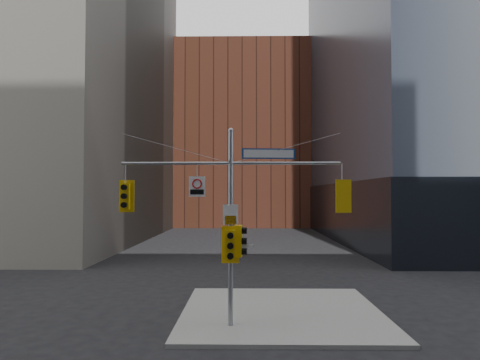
{
  "coord_description": "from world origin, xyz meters",
  "views": [
    {
      "loc": [
        0.56,
        -13.56,
        4.86
      ],
      "look_at": [
        0.34,
        2.0,
        5.39
      ],
      "focal_mm": 32.0,
      "sensor_mm": 36.0,
      "label": 1
    }
  ],
  "objects_px": {
    "traffic_light_east_arm": "(342,196)",
    "traffic_light_pole_front": "(230,245)",
    "traffic_light_pole_side": "(240,241)",
    "traffic_light_west_arm": "(125,196)",
    "regulatory_sign_arm": "(197,186)",
    "street_sign_blade": "(269,154)",
    "signal_assembly": "(231,207)"
  },
  "relations": [
    {
      "from": "traffic_light_pole_side",
      "to": "regulatory_sign_arm",
      "type": "distance_m",
      "value": 2.53
    },
    {
      "from": "signal_assembly",
      "to": "regulatory_sign_arm",
      "type": "xyz_separation_m",
      "value": [
        -1.23,
        -0.02,
        0.76
      ]
    },
    {
      "from": "traffic_light_pole_front",
      "to": "signal_assembly",
      "type": "bearing_deg",
      "value": 87.93
    },
    {
      "from": "traffic_light_pole_front",
      "to": "regulatory_sign_arm",
      "type": "distance_m",
      "value": 2.46
    },
    {
      "from": "signal_assembly",
      "to": "traffic_light_east_arm",
      "type": "bearing_deg",
      "value": 0.02
    },
    {
      "from": "signal_assembly",
      "to": "traffic_light_pole_front",
      "type": "distance_m",
      "value": 1.39
    },
    {
      "from": "traffic_light_west_arm",
      "to": "regulatory_sign_arm",
      "type": "xyz_separation_m",
      "value": [
        2.63,
        -0.03,
        0.37
      ]
    },
    {
      "from": "regulatory_sign_arm",
      "to": "traffic_light_east_arm",
      "type": "bearing_deg",
      "value": 4.3
    },
    {
      "from": "traffic_light_west_arm",
      "to": "traffic_light_east_arm",
      "type": "relative_size",
      "value": 0.99
    },
    {
      "from": "traffic_light_pole_side",
      "to": "traffic_light_pole_front",
      "type": "bearing_deg",
      "value": 135.41
    },
    {
      "from": "signal_assembly",
      "to": "street_sign_blade",
      "type": "relative_size",
      "value": 4.11
    },
    {
      "from": "traffic_light_pole_side",
      "to": "regulatory_sign_arm",
      "type": "xyz_separation_m",
      "value": [
        -1.55,
        -0.02,
        2.0
      ]
    },
    {
      "from": "traffic_light_west_arm",
      "to": "traffic_light_pole_side",
      "type": "distance_m",
      "value": 4.49
    },
    {
      "from": "traffic_light_pole_side",
      "to": "signal_assembly",
      "type": "bearing_deg",
      "value": 96.44
    },
    {
      "from": "traffic_light_pole_side",
      "to": "regulatory_sign_arm",
      "type": "bearing_deg",
      "value": 96.92
    },
    {
      "from": "traffic_light_west_arm",
      "to": "traffic_light_east_arm",
      "type": "height_order",
      "value": "traffic_light_east_arm"
    },
    {
      "from": "signal_assembly",
      "to": "traffic_light_west_arm",
      "type": "xyz_separation_m",
      "value": [
        -3.85,
        0.01,
        0.38
      ]
    },
    {
      "from": "signal_assembly",
      "to": "traffic_light_east_arm",
      "type": "distance_m",
      "value": 4.07
    },
    {
      "from": "traffic_light_east_arm",
      "to": "regulatory_sign_arm",
      "type": "xyz_separation_m",
      "value": [
        -5.28,
        -0.02,
        0.37
      ]
    },
    {
      "from": "street_sign_blade",
      "to": "traffic_light_pole_side",
      "type": "bearing_deg",
      "value": 175.83
    },
    {
      "from": "traffic_light_east_arm",
      "to": "traffic_light_pole_side",
      "type": "xyz_separation_m",
      "value": [
        -3.72,
        0.0,
        -1.63
      ]
    },
    {
      "from": "signal_assembly",
      "to": "regulatory_sign_arm",
      "type": "relative_size",
      "value": 10.83
    },
    {
      "from": "signal_assembly",
      "to": "traffic_light_pole_side",
      "type": "bearing_deg",
      "value": 0.34
    },
    {
      "from": "traffic_light_west_arm",
      "to": "traffic_light_east_arm",
      "type": "distance_m",
      "value": 7.9
    },
    {
      "from": "traffic_light_east_arm",
      "to": "regulatory_sign_arm",
      "type": "relative_size",
      "value": 1.62
    },
    {
      "from": "signal_assembly",
      "to": "traffic_light_west_arm",
      "type": "distance_m",
      "value": 3.87
    },
    {
      "from": "traffic_light_pole_side",
      "to": "traffic_light_west_arm",
      "type": "bearing_deg",
      "value": 95.95
    },
    {
      "from": "traffic_light_west_arm",
      "to": "traffic_light_pole_front",
      "type": "bearing_deg",
      "value": -2.97
    },
    {
      "from": "traffic_light_pole_front",
      "to": "street_sign_blade",
      "type": "distance_m",
      "value": 3.58
    },
    {
      "from": "traffic_light_east_arm",
      "to": "traffic_light_pole_front",
      "type": "relative_size",
      "value": 0.9
    },
    {
      "from": "traffic_light_west_arm",
      "to": "traffic_light_pole_side",
      "type": "xyz_separation_m",
      "value": [
        4.18,
        -0.01,
        -1.63
      ]
    },
    {
      "from": "signal_assembly",
      "to": "traffic_light_pole_side",
      "type": "relative_size",
      "value": 7.02
    }
  ]
}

